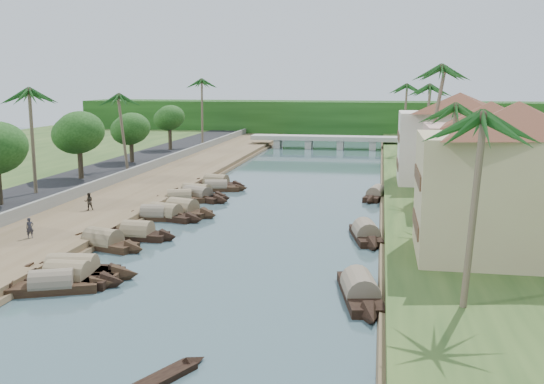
% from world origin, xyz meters
% --- Properties ---
extents(ground, '(220.00, 220.00, 0.00)m').
position_xyz_m(ground, '(0.00, 0.00, 0.00)').
color(ground, '#3E565D').
rests_on(ground, ground).
extents(left_bank, '(10.00, 180.00, 0.80)m').
position_xyz_m(left_bank, '(-16.00, 20.00, 0.40)').
color(left_bank, brown).
rests_on(left_bank, ground).
extents(right_bank, '(16.00, 180.00, 1.20)m').
position_xyz_m(right_bank, '(19.00, 20.00, 0.60)').
color(right_bank, '#25431A').
rests_on(right_bank, ground).
extents(road, '(8.00, 180.00, 1.40)m').
position_xyz_m(road, '(-24.50, 20.00, 0.70)').
color(road, black).
rests_on(road, ground).
extents(retaining_wall, '(0.40, 180.00, 1.10)m').
position_xyz_m(retaining_wall, '(-20.20, 20.00, 1.35)').
color(retaining_wall, slate).
rests_on(retaining_wall, left_bank).
extents(treeline, '(120.00, 14.00, 8.00)m').
position_xyz_m(treeline, '(0.00, 100.00, 4.00)').
color(treeline, '#14370F').
rests_on(treeline, ground).
extents(bridge, '(28.00, 4.00, 2.40)m').
position_xyz_m(bridge, '(0.00, 72.00, 1.72)').
color(bridge, '#A0A095').
rests_on(bridge, ground).
extents(building_near, '(14.85, 14.85, 10.20)m').
position_xyz_m(building_near, '(18.99, -2.00, 6.38)').
color(building_near, tan).
rests_on(building_near, right_bank).
extents(building_mid, '(14.11, 14.11, 9.70)m').
position_xyz_m(building_mid, '(19.99, 14.00, 6.13)').
color(building_mid, tan).
rests_on(building_mid, right_bank).
extents(building_far, '(15.59, 15.59, 10.20)m').
position_xyz_m(building_far, '(18.99, 28.00, 6.38)').
color(building_far, beige).
rests_on(building_far, right_bank).
extents(building_distant, '(12.62, 12.62, 9.20)m').
position_xyz_m(building_distant, '(19.99, 48.00, 5.88)').
color(building_distant, tan).
rests_on(building_distant, right_bank).
extents(sampan_0, '(7.48, 4.14, 2.00)m').
position_xyz_m(sampan_0, '(-8.91, -10.57, 0.41)').
color(sampan_0, black).
rests_on(sampan_0, ground).
extents(sampan_1, '(7.70, 2.19, 2.27)m').
position_xyz_m(sampan_1, '(-8.65, -9.13, 0.42)').
color(sampan_1, black).
rests_on(sampan_1, ground).
extents(sampan_2, '(9.19, 2.83, 2.36)m').
position_xyz_m(sampan_2, '(-9.02, -7.88, 0.42)').
color(sampan_2, black).
rests_on(sampan_2, ground).
extents(sampan_3, '(7.78, 2.29, 2.08)m').
position_xyz_m(sampan_3, '(-9.05, -7.30, 0.41)').
color(sampan_3, black).
rests_on(sampan_3, ground).
extents(sampan_4, '(8.07, 3.83, 2.24)m').
position_xyz_m(sampan_4, '(-10.29, -0.78, 0.42)').
color(sampan_4, black).
rests_on(sampan_4, ground).
extents(sampan_5, '(6.91, 2.07, 2.20)m').
position_xyz_m(sampan_5, '(-8.73, 2.27, 0.42)').
color(sampan_5, black).
rests_on(sampan_5, ground).
extents(sampan_6, '(6.77, 2.24, 2.02)m').
position_xyz_m(sampan_6, '(-9.96, 9.06, 0.41)').
color(sampan_6, black).
rests_on(sampan_6, ground).
extents(sampan_7, '(8.47, 3.94, 2.22)m').
position_xyz_m(sampan_7, '(-9.00, 9.47, 0.42)').
color(sampan_7, black).
rests_on(sampan_7, ground).
extents(sampan_8, '(8.09, 4.15, 2.42)m').
position_xyz_m(sampan_8, '(-8.03, 11.47, 0.42)').
color(sampan_8, black).
rests_on(sampan_8, ground).
extents(sampan_9, '(8.61, 5.28, 2.21)m').
position_xyz_m(sampan_9, '(-8.85, 18.95, 0.42)').
color(sampan_9, black).
rests_on(sampan_9, ground).
extents(sampan_10, '(7.51, 3.83, 2.06)m').
position_xyz_m(sampan_10, '(-10.24, 17.17, 0.41)').
color(sampan_10, black).
rests_on(sampan_10, ground).
extents(sampan_11, '(8.76, 3.80, 2.43)m').
position_xyz_m(sampan_11, '(-9.18, 19.71, 0.42)').
color(sampan_11, black).
rests_on(sampan_11, ground).
extents(sampan_12, '(7.66, 2.83, 1.85)m').
position_xyz_m(sampan_12, '(-8.26, 24.49, 0.40)').
color(sampan_12, black).
rests_on(sampan_12, ground).
extents(sampan_13, '(8.28, 3.47, 2.22)m').
position_xyz_m(sampan_13, '(-9.04, 27.34, 0.42)').
color(sampan_13, black).
rests_on(sampan_13, ground).
extents(sampan_14, '(3.48, 9.58, 2.27)m').
position_xyz_m(sampan_14, '(9.54, -8.25, 0.42)').
color(sampan_14, black).
rests_on(sampan_14, ground).
extents(sampan_15, '(3.31, 8.48, 2.22)m').
position_xyz_m(sampan_15, '(9.53, 5.52, 0.42)').
color(sampan_15, black).
rests_on(sampan_15, ground).
extents(sampan_16, '(3.09, 8.08, 1.97)m').
position_xyz_m(sampan_16, '(10.13, 23.20, 0.41)').
color(sampan_16, black).
rests_on(sampan_16, ground).
extents(canoe_1, '(4.52, 1.33, 0.72)m').
position_xyz_m(canoe_1, '(-8.56, 2.05, 0.10)').
color(canoe_1, black).
rests_on(canoe_1, ground).
extents(canoe_2, '(4.87, 0.94, 0.70)m').
position_xyz_m(canoe_2, '(-10.38, 21.65, 0.10)').
color(canoe_2, black).
rests_on(canoe_2, ground).
extents(palm_0, '(3.20, 3.20, 11.33)m').
position_xyz_m(palm_0, '(15.00, -11.90, 10.74)').
color(palm_0, brown).
rests_on(palm_0, ground).
extents(palm_1, '(3.20, 3.20, 11.01)m').
position_xyz_m(palm_1, '(16.00, 7.18, 10.44)').
color(palm_1, brown).
rests_on(palm_1, ground).
extents(palm_2, '(3.20, 3.20, 14.31)m').
position_xyz_m(palm_2, '(15.00, 19.38, 13.64)').
color(palm_2, brown).
rests_on(palm_2, ground).
extents(palm_3, '(3.20, 3.20, 12.37)m').
position_xyz_m(palm_3, '(16.00, 38.09, 11.75)').
color(palm_3, brown).
rests_on(palm_3, ground).
extents(palm_5, '(3.20, 3.20, 11.89)m').
position_xyz_m(palm_5, '(-24.00, 12.74, 11.49)').
color(palm_5, brown).
rests_on(palm_5, ground).
extents(palm_6, '(3.20, 3.20, 10.97)m').
position_xyz_m(palm_6, '(-22.00, 30.55, 10.61)').
color(palm_6, brown).
rests_on(palm_6, ground).
extents(palm_7, '(3.20, 3.20, 12.32)m').
position_xyz_m(palm_7, '(14.00, 56.11, 11.70)').
color(palm_7, brown).
rests_on(palm_7, ground).
extents(palm_8, '(3.20, 3.20, 12.94)m').
position_xyz_m(palm_8, '(-20.50, 60.02, 12.50)').
color(palm_8, brown).
rests_on(palm_8, ground).
extents(tree_3, '(5.54, 5.54, 7.62)m').
position_xyz_m(tree_3, '(-24.00, 22.31, 6.67)').
color(tree_3, '#443827').
rests_on(tree_3, ground).
extents(tree_4, '(4.99, 4.99, 6.69)m').
position_xyz_m(tree_4, '(-24.00, 37.17, 5.97)').
color(tree_4, '#443827').
rests_on(tree_4, ground).
extents(tree_5, '(4.57, 4.57, 7.12)m').
position_xyz_m(tree_5, '(-24.00, 53.10, 6.54)').
color(tree_5, '#443827').
rests_on(tree_5, ground).
extents(tree_6, '(4.40, 4.40, 6.81)m').
position_xyz_m(tree_6, '(24.00, 31.88, 6.10)').
color(tree_6, '#443827').
rests_on(tree_6, ground).
extents(person_near, '(0.68, 0.68, 1.59)m').
position_xyz_m(person_near, '(-15.72, -1.77, 1.59)').
color(person_near, '#2A2932').
rests_on(person_near, left_bank).
extents(person_far, '(1.01, 0.95, 1.64)m').
position_xyz_m(person_far, '(-16.09, 8.54, 1.62)').
color(person_far, '#352D25').
rests_on(person_far, left_bank).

